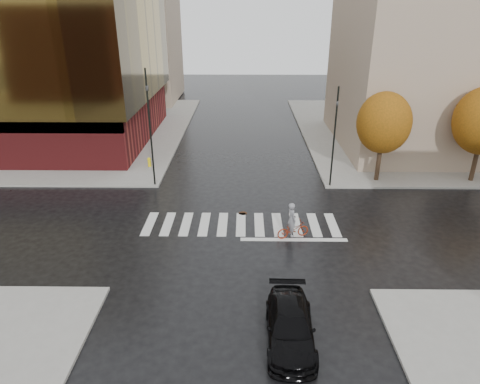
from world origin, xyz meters
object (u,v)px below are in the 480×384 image
Objects in this scene: traffic_light_nw at (149,120)px; traffic_light_ne at (335,132)px; fire_hydrant at (149,161)px; sedan at (290,326)px; cyclist at (292,226)px.

traffic_light_nw is 1.16× the size of traffic_light_ne.
sedan is at bearing -63.59° from fire_hydrant.
sedan is 0.65× the size of traffic_light_ne.
fire_hydrant is (-9.48, 19.08, -0.09)m from sedan.
sedan is 2.14× the size of cyclist.
traffic_light_nw reaches higher than cyclist.
traffic_light_ne reaches higher than cyclist.
sedan is 5.98× the size of fire_hydrant.
cyclist is 8.76m from traffic_light_ne.
cyclist is (0.89, 8.08, 0.06)m from sedan.
traffic_light_ne is at bearing 99.07° from traffic_light_nw.
traffic_light_ne is at bearing -43.11° from cyclist.
fire_hydrant is (-10.37, 11.00, -0.16)m from cyclist.
traffic_light_ne is (4.34, 15.38, 3.47)m from sedan.
traffic_light_nw is 5.83m from fire_hydrant.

